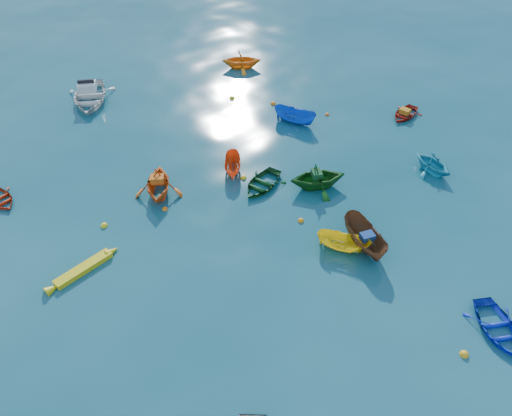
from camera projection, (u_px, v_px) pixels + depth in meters
ground at (313, 272)px, 23.86m from camera, size 160.00×160.00×0.00m
sampan_brown_mid at (363, 246)px, 25.16m from camera, size 2.03×3.62×1.32m
dinghy_blue_se at (497, 331)px, 21.43m from camera, size 3.26×3.69×0.63m
dinghy_orange_w at (160, 193)px, 28.22m from camera, size 3.88×4.05×1.65m
sampan_yellow_mid at (342, 249)px, 25.01m from camera, size 2.46×2.75×1.04m
dinghy_green_e at (262, 186)px, 28.68m from camera, size 3.60×3.17×0.62m
dinghy_cyan_se at (431, 171)px, 29.73m from camera, size 2.22×2.57×1.34m
sampan_orange_n at (233, 171)px, 29.75m from camera, size 2.17×2.65×0.98m
dinghy_green_n at (317, 187)px, 28.63m from camera, size 3.95×3.71×1.66m
dinghy_red_ne at (404, 116)px, 34.34m from camera, size 3.01×2.52×0.54m
sampan_blue_far at (295, 122)px, 33.73m from camera, size 2.45×3.19×1.17m
dinghy_red_far at (1, 201)px, 27.71m from camera, size 2.23×2.77×0.51m
dinghy_orange_far at (242, 68)px, 39.68m from camera, size 3.91×3.77×1.58m
kayak_yellow at (84, 270)px, 23.96m from camera, size 3.68×1.33×0.36m
motorboat_white at (91, 101)px, 35.84m from camera, size 5.09×5.73×1.58m
tarp_blue_a at (367, 236)px, 24.51m from camera, size 0.76×0.64×0.32m
tarp_orange_a at (157, 179)px, 27.58m from camera, size 0.91×0.84×0.36m
tarp_green_b at (317, 174)px, 27.95m from camera, size 0.74×0.83×0.33m
tarp_orange_b at (405, 111)px, 34.00m from camera, size 0.69×0.80×0.33m
buoy_ye_a at (464, 355)px, 20.56m from camera, size 0.39×0.39×0.39m
buoy_or_b at (301, 221)px, 26.52m from camera, size 0.33×0.33×0.33m
buoy_or_c at (165, 209)px, 27.21m from camera, size 0.31×0.31×0.31m
buoy_ye_c at (244, 178)px, 29.24m from camera, size 0.36×0.36×0.36m
buoy_or_d at (327, 115)px, 34.45m from camera, size 0.29×0.29×0.29m
buoy_ye_d at (104, 226)px, 26.24m from camera, size 0.38×0.38×0.38m
buoy_or_e at (273, 104)px, 35.53m from camera, size 0.37×0.37×0.37m
buoy_ye_e at (232, 99)px, 36.11m from camera, size 0.38×0.38×0.38m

